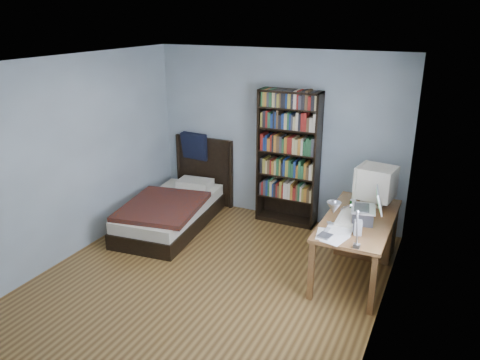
{
  "coord_description": "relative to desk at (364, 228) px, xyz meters",
  "views": [
    {
      "loc": [
        2.37,
        -4.16,
        2.96
      ],
      "look_at": [
        0.12,
        0.59,
        1.07
      ],
      "focal_mm": 35.0,
      "sensor_mm": 36.0,
      "label": 1
    }
  ],
  "objects": [
    {
      "name": "phone_silver",
      "position": [
        -0.26,
        -0.74,
        0.33
      ],
      "size": [
        0.09,
        0.11,
        0.02
      ],
      "primitive_type": "cube",
      "rotation": [
        0.0,
        0.0,
        0.57
      ],
      "color": "silver",
      "rests_on": "desk"
    },
    {
      "name": "room",
      "position": [
        -1.48,
        -1.3,
        0.84
      ],
      "size": [
        4.2,
        4.24,
        2.5
      ],
      "color": "brown",
      "rests_on": "ground"
    },
    {
      "name": "external_drive",
      "position": [
        -0.22,
        -1.08,
        0.33
      ],
      "size": [
        0.16,
        0.16,
        0.03
      ],
      "primitive_type": "cube",
      "rotation": [
        0.0,
        0.0,
        -0.21
      ],
      "color": "gray",
      "rests_on": "desk"
    },
    {
      "name": "soda_can",
      "position": [
        -0.12,
        -0.23,
        0.38
      ],
      "size": [
        0.07,
        0.07,
        0.13
      ],
      "primitive_type": "cylinder",
      "color": "#073608",
      "rests_on": "desk"
    },
    {
      "name": "desk",
      "position": [
        0.0,
        0.0,
        0.0
      ],
      "size": [
        0.75,
        1.56,
        0.73
      ],
      "color": "brown",
      "rests_on": "floor"
    },
    {
      "name": "laptop",
      "position": [
        0.07,
        -0.52,
        0.43
      ],
      "size": [
        0.39,
        0.39,
        0.42
      ],
      "color": "#2D2D30",
      "rests_on": "desk"
    },
    {
      "name": "bed",
      "position": [
        -2.72,
        -0.15,
        -0.16
      ],
      "size": [
        1.21,
        2.08,
        1.16
      ],
      "color": "black",
      "rests_on": "floor"
    },
    {
      "name": "crt_monitor",
      "position": [
        0.07,
        0.07,
        0.59
      ],
      "size": [
        0.48,
        0.44,
        0.49
      ],
      "color": "beige",
      "rests_on": "desk"
    },
    {
      "name": "keyboard",
      "position": [
        -0.12,
        -0.51,
        0.33
      ],
      "size": [
        0.22,
        0.51,
        0.05
      ],
      "primitive_type": "cube",
      "rotation": [
        0.0,
        0.07,
        0.03
      ],
      "color": "beige",
      "rests_on": "desk"
    },
    {
      "name": "mouse",
      "position": [
        0.0,
        -0.17,
        0.33
      ],
      "size": [
        0.07,
        0.12,
        0.04
      ],
      "primitive_type": "ellipsoid",
      "color": "silver",
      "rests_on": "desk"
    },
    {
      "name": "desk_lamp",
      "position": [
        0.0,
        -1.56,
        0.84
      ],
      "size": [
        0.25,
        0.55,
        0.65
      ],
      "color": "#99999E",
      "rests_on": "desk"
    },
    {
      "name": "phone_grey",
      "position": [
        -0.24,
        -0.91,
        0.33
      ],
      "size": [
        0.05,
        0.1,
        0.02
      ],
      "primitive_type": "cube",
      "rotation": [
        0.0,
        0.0,
        -0.06
      ],
      "color": "gray",
      "rests_on": "desk"
    },
    {
      "name": "bookshelf",
      "position": [
        -1.26,
        0.64,
        0.57
      ],
      "size": [
        0.88,
        0.3,
        1.96
      ],
      "color": "black",
      "rests_on": "floor"
    },
    {
      "name": "speaker",
      "position": [
        0.07,
        -0.86,
        0.4
      ],
      "size": [
        0.1,
        0.1,
        0.16
      ],
      "primitive_type": "cube",
      "rotation": [
        0.0,
        0.0,
        0.27
      ],
      "color": "gray",
      "rests_on": "desk"
    }
  ]
}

